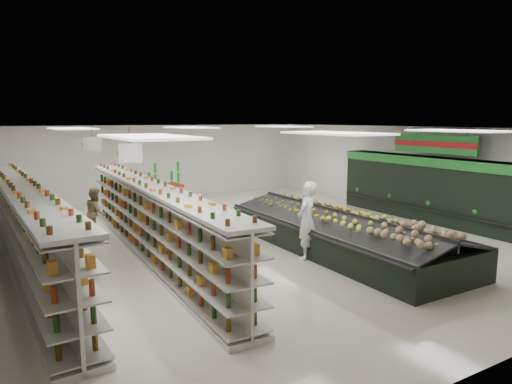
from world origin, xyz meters
TOP-DOWN VIEW (x-y plane):
  - floor at (0.00, 0.00)m, footprint 16.00×16.00m
  - ceiling at (0.00, 0.00)m, footprint 14.00×16.00m
  - wall_back at (0.00, 8.00)m, footprint 14.00×0.02m
  - wall_right at (7.00, 0.00)m, footprint 0.02×16.00m
  - produce_wall_case at (6.53, -1.50)m, footprint 0.93×8.00m
  - aisle_sign_near at (-3.80, -2.00)m, footprint 0.52×0.06m
  - aisle_sign_far at (-3.80, 2.00)m, footprint 0.52×0.06m
  - hortifruti_banner at (6.25, -1.50)m, footprint 0.12×3.20m
  - gondola_left at (-5.74, 0.18)m, footprint 1.41×11.31m
  - gondola_center at (-2.95, -0.47)m, footprint 1.07×10.76m
  - produce_island at (1.55, -2.41)m, footprint 2.67×7.29m
  - soda_endcap at (-0.54, 5.49)m, footprint 1.36×0.98m
  - shopper_main at (0.33, -2.59)m, footprint 0.85×0.77m
  - shopper_background at (-3.73, 2.34)m, footprint 0.58×0.79m

SIDE VIEW (x-z plane):
  - floor at x=0.00m, z-range 0.00..0.00m
  - produce_island at x=1.55m, z-range -0.05..1.04m
  - shopper_background at x=-3.73m, z-range 0.00..1.47m
  - soda_endcap at x=-0.54m, z-range -0.03..1.64m
  - gondola_center at x=-2.95m, z-range -0.08..1.79m
  - gondola_left at x=-5.74m, z-range -0.08..1.87m
  - shopper_main at x=0.33m, z-range 0.00..1.95m
  - produce_wall_case at x=6.53m, z-range 0.14..2.34m
  - wall_back at x=0.00m, z-range 0.00..3.20m
  - wall_right at x=7.00m, z-range 0.00..3.20m
  - hortifruti_banner at x=6.25m, z-range 2.18..3.13m
  - aisle_sign_near at x=-3.80m, z-range 2.38..3.13m
  - aisle_sign_far at x=-3.80m, z-range 2.38..3.13m
  - ceiling at x=0.00m, z-range 3.19..3.21m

